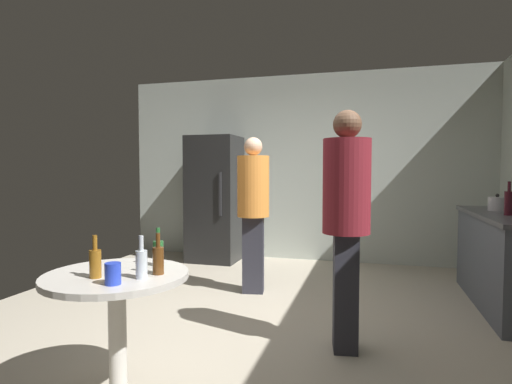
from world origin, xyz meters
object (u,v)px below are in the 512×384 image
(foreground_table, at_px, (117,291))
(person_in_orange_shirt, at_px, (253,202))
(kettle, at_px, (497,204))
(person_in_maroon_shirt, at_px, (346,211))
(beer_bottle_clear, at_px, (142,263))
(refrigerator, at_px, (215,199))
(plastic_cup_blue, at_px, (113,274))
(beer_bottle_brown, at_px, (158,259))
(wine_bottle_on_counter, at_px, (509,202))
(beer_bottle_green, at_px, (158,252))
(beer_bottle_amber, at_px, (95,262))

(foreground_table, relative_size, person_in_orange_shirt, 0.48)
(kettle, bearing_deg, person_in_maroon_shirt, -130.43)
(foreground_table, bearing_deg, beer_bottle_clear, -17.85)
(refrigerator, bearing_deg, beer_bottle_clear, -74.53)
(beer_bottle_clear, xyz_separation_m, plastic_cup_blue, (-0.08, -0.14, -0.03))
(beer_bottle_brown, bearing_deg, person_in_orange_shirt, 92.01)
(wine_bottle_on_counter, xyz_separation_m, beer_bottle_green, (-2.45, -2.02, -0.20))
(foreground_table, relative_size, beer_bottle_brown, 3.48)
(kettle, xyz_separation_m, person_in_maroon_shirt, (-1.41, -1.65, 0.05))
(beer_bottle_amber, distance_m, beer_bottle_green, 0.39)
(person_in_maroon_shirt, bearing_deg, wine_bottle_on_counter, -146.92)
(kettle, bearing_deg, beer_bottle_brown, -131.92)
(foreground_table, bearing_deg, person_in_orange_shirt, 85.80)
(kettle, height_order, beer_bottle_clear, kettle)
(kettle, bearing_deg, plastic_cup_blue, -130.75)
(plastic_cup_blue, bearing_deg, beer_bottle_amber, 152.72)
(refrigerator, relative_size, beer_bottle_amber, 7.83)
(person_in_orange_shirt, bearing_deg, beer_bottle_clear, -8.82)
(beer_bottle_clear, bearing_deg, person_in_orange_shirt, 90.91)
(person_in_maroon_shirt, bearing_deg, refrigerator, -60.11)
(refrigerator, distance_m, kettle, 3.54)
(beer_bottle_amber, bearing_deg, beer_bottle_brown, 29.41)
(beer_bottle_brown, xyz_separation_m, person_in_maroon_shirt, (0.96, 0.99, 0.20))
(refrigerator, distance_m, foreground_table, 3.69)
(beer_bottle_amber, relative_size, person_in_maroon_shirt, 0.13)
(wine_bottle_on_counter, bearing_deg, person_in_maroon_shirt, -138.63)
(beer_bottle_green, height_order, person_in_orange_shirt, person_in_orange_shirt)
(person_in_maroon_shirt, distance_m, person_in_orange_shirt, 1.58)
(foreground_table, bearing_deg, kettle, 45.78)
(plastic_cup_blue, xyz_separation_m, person_in_orange_shirt, (0.04, 2.42, 0.18))
(beer_bottle_green, bearing_deg, beer_bottle_brown, -61.02)
(person_in_maroon_shirt, bearing_deg, kettle, -138.73)
(refrigerator, height_order, beer_bottle_clear, refrigerator)
(beer_bottle_amber, xyz_separation_m, person_in_maroon_shirt, (1.25, 1.15, 0.20))
(beer_bottle_green, bearing_deg, beer_bottle_amber, -117.50)
(beer_bottle_brown, bearing_deg, kettle, 48.08)
(refrigerator, xyz_separation_m, beer_bottle_amber, (0.77, -3.70, -0.08))
(refrigerator, bearing_deg, plastic_cup_blue, -76.18)
(beer_bottle_green, bearing_deg, person_in_maroon_shirt, 36.86)
(refrigerator, xyz_separation_m, person_in_orange_shirt, (0.97, -1.37, 0.07))
(kettle, height_order, person_in_orange_shirt, person_in_orange_shirt)
(kettle, bearing_deg, beer_bottle_clear, -131.28)
(kettle, xyz_separation_m, plastic_cup_blue, (-2.49, -2.89, -0.18))
(plastic_cup_blue, relative_size, person_in_maroon_shirt, 0.06)
(beer_bottle_clear, distance_m, plastic_cup_blue, 0.16)
(foreground_table, relative_size, person_in_maroon_shirt, 0.46)
(beer_bottle_amber, relative_size, plastic_cup_blue, 2.09)
(plastic_cup_blue, bearing_deg, kettle, 49.25)
(wine_bottle_on_counter, relative_size, beer_bottle_brown, 1.35)
(wine_bottle_on_counter, distance_m, beer_bottle_brown, 3.23)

